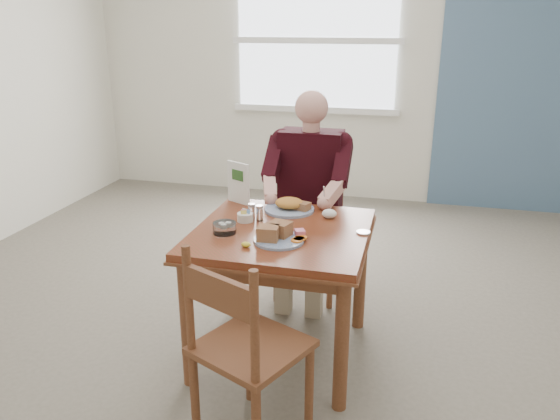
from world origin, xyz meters
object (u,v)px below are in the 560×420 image
(chair_near, at_px, (244,349))
(table, at_px, (281,249))
(diner, at_px, (309,182))
(near_plate, at_px, (278,235))
(far_plate, at_px, (290,206))
(chair_far, at_px, (310,225))

(chair_near, bearing_deg, table, 91.51)
(diner, bearing_deg, table, -90.00)
(table, xyz_separation_m, diner, (0.00, 0.71, 0.17))
(diner, height_order, near_plate, diner)
(table, relative_size, chair_near, 0.97)
(table, relative_size, near_plate, 3.31)
(chair_near, relative_size, far_plate, 2.56)
(table, bearing_deg, diner, 90.00)
(table, height_order, near_plate, near_plate)
(table, xyz_separation_m, near_plate, (0.02, -0.15, 0.14))
(chair_far, relative_size, near_plate, 3.42)
(diner, bearing_deg, far_plate, -93.33)
(diner, bearing_deg, near_plate, -88.79)
(chair_near, xyz_separation_m, far_plate, (-0.04, 1.02, 0.30))
(table, distance_m, chair_far, 0.81)
(chair_near, xyz_separation_m, near_plate, (-0.00, 0.56, 0.30))
(chair_far, bearing_deg, chair_near, -89.29)
(chair_far, height_order, chair_near, same)
(chair_near, relative_size, near_plate, 3.42)
(diner, bearing_deg, chair_far, 90.01)
(chair_far, xyz_separation_m, near_plate, (0.02, -0.95, 0.30))
(table, bearing_deg, near_plate, -83.21)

